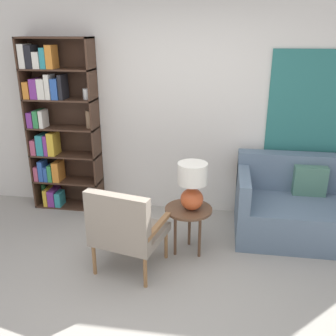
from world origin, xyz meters
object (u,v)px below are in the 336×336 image
(table_lamp, at_px, (192,184))
(side_table, at_px, (188,214))
(armchair, at_px, (125,227))
(bookshelf, at_px, (55,124))
(couch, at_px, (309,208))

(table_lamp, bearing_deg, side_table, 160.20)
(armchair, bearing_deg, bookshelf, 132.94)
(bookshelf, distance_m, table_lamp, 2.01)
(armchair, relative_size, table_lamp, 1.77)
(couch, relative_size, side_table, 3.19)
(couch, height_order, side_table, couch)
(bookshelf, distance_m, armchair, 1.87)
(table_lamp, bearing_deg, bookshelf, 154.03)
(bookshelf, xyz_separation_m, side_table, (1.75, -0.86, -0.66))
(couch, bearing_deg, bookshelf, 174.68)
(bookshelf, bearing_deg, table_lamp, -25.97)
(side_table, distance_m, table_lamp, 0.34)
(side_table, bearing_deg, table_lamp, -19.80)
(couch, distance_m, table_lamp, 1.47)
(bookshelf, distance_m, side_table, 2.06)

